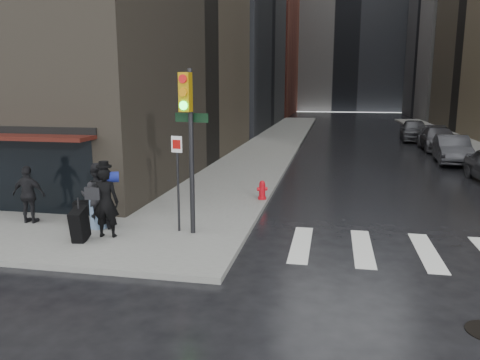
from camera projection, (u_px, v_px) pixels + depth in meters
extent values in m
plane|color=black|center=(164.00, 248.00, 12.25)|extent=(140.00, 140.00, 0.00)
cube|color=slate|center=(280.00, 138.00, 38.21)|extent=(4.00, 50.00, 0.15)
cube|color=slate|center=(456.00, 141.00, 35.65)|extent=(3.00, 50.00, 0.15)
cube|color=silver|center=(301.00, 244.00, 12.55)|extent=(0.50, 3.00, 0.01)
cube|color=silver|center=(362.00, 248.00, 12.24)|extent=(0.50, 3.00, 0.01)
cube|color=silver|center=(427.00, 252.00, 11.94)|extent=(0.50, 3.00, 0.01)
cube|color=brown|center=(222.00, 29.00, 71.85)|extent=(22.00, 20.00, 26.00)
cube|color=slate|center=(347.00, 19.00, 83.04)|extent=(40.00, 12.00, 32.00)
imported|color=black|center=(106.00, 202.00, 12.52)|extent=(0.75, 0.55, 1.91)
cylinder|color=black|center=(104.00, 166.00, 12.33)|extent=(0.41, 0.41, 0.05)
cylinder|color=black|center=(104.00, 164.00, 12.32)|extent=(0.26, 0.26, 0.15)
cube|color=black|center=(93.00, 193.00, 12.42)|extent=(0.42, 0.18, 0.33)
cube|color=black|center=(80.00, 225.00, 12.21)|extent=(0.42, 0.78, 0.97)
cylinder|color=black|center=(78.00, 206.00, 12.11)|extent=(0.04, 0.04, 0.45)
imported|color=black|center=(97.00, 196.00, 13.31)|extent=(1.09, 0.95, 1.90)
cube|color=black|center=(84.00, 207.00, 13.53)|extent=(0.63, 0.45, 0.35)
cylinder|color=navy|center=(109.00, 177.00, 13.36)|extent=(0.65, 0.53, 0.30)
imported|color=black|center=(29.00, 195.00, 13.85)|extent=(1.03, 0.47, 1.72)
cylinder|color=black|center=(191.00, 153.00, 12.60)|extent=(0.13, 0.13, 4.47)
cube|color=#B6870C|center=(185.00, 92.00, 12.06)|extent=(0.35, 0.27, 1.01)
cylinder|color=red|center=(183.00, 79.00, 11.90)|extent=(0.23, 0.10, 0.22)
cylinder|color=orange|center=(183.00, 92.00, 11.96)|extent=(0.23, 0.10, 0.22)
cylinder|color=#19E533|center=(183.00, 106.00, 12.03)|extent=(0.23, 0.10, 0.22)
cylinder|color=black|center=(178.00, 184.00, 12.95)|extent=(0.07, 0.07, 2.68)
cube|color=white|center=(177.00, 144.00, 12.71)|extent=(0.33, 0.10, 0.45)
cube|color=black|center=(192.00, 118.00, 12.49)|extent=(0.99, 0.26, 0.25)
cylinder|color=#B40B14|center=(262.00, 198.00, 16.93)|extent=(0.30, 0.30, 0.09)
cylinder|color=#B40B14|center=(262.00, 192.00, 16.88)|extent=(0.23, 0.23, 0.57)
sphere|color=#B40B14|center=(262.00, 183.00, 16.82)|extent=(0.21, 0.21, 0.21)
cylinder|color=#B40B14|center=(262.00, 189.00, 16.87)|extent=(0.40, 0.25, 0.13)
imported|color=#3B3B40|center=(452.00, 149.00, 25.83)|extent=(1.99, 4.76, 1.53)
imported|color=#404045|center=(438.00, 139.00, 31.09)|extent=(2.20, 5.32, 1.54)
imported|color=#434348|center=(414.00, 130.00, 36.53)|extent=(2.41, 5.09, 1.68)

